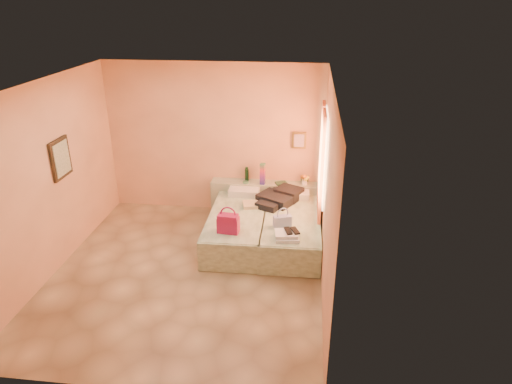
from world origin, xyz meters
TOP-DOWN VIEW (x-y plane):
  - ground at (0.00, 0.00)m, footprint 4.50×4.50m
  - room_walls at (0.21, 0.57)m, footprint 4.02×4.51m
  - headboard_ledge at (0.98, 2.10)m, footprint 2.05×0.30m
  - bed_left at (0.60, 1.05)m, footprint 0.93×2.02m
  - bed_right at (1.50, 1.05)m, footprint 0.93×2.02m
  - water_bottle at (0.60, 2.16)m, footprint 0.08×0.08m
  - rainbow_box at (0.92, 2.02)m, footprint 0.10×0.10m
  - small_dish at (0.60, 2.04)m, footprint 0.12×0.12m
  - green_book at (1.26, 2.06)m, footprint 0.24×0.21m
  - flower_vase at (1.68, 2.08)m, footprint 0.21×0.21m
  - magenta_handbag at (0.56, 0.42)m, footprint 0.34×0.21m
  - khaki_garment at (0.82, 1.37)m, footprint 0.40×0.35m
  - clothes_pile at (1.25, 1.56)m, footprint 0.84×0.84m
  - blue_handbag at (1.37, 0.70)m, footprint 0.31×0.20m
  - towel_stack at (1.47, 0.31)m, footprint 0.37×0.33m
  - sandal_pair at (1.53, 0.36)m, footprint 0.22×0.26m

SIDE VIEW (x-z plane):
  - ground at x=0.00m, z-range 0.00..0.00m
  - bed_left at x=0.60m, z-range 0.00..0.50m
  - bed_right at x=1.50m, z-range 0.00..0.50m
  - headboard_ledge at x=0.98m, z-range 0.00..0.65m
  - khaki_garment at x=0.82m, z-range 0.50..0.56m
  - towel_stack at x=1.47m, z-range 0.50..0.60m
  - blue_handbag at x=1.37m, z-range 0.50..0.68m
  - clothes_pile at x=1.25m, z-range 0.50..0.69m
  - sandal_pair at x=1.53m, z-range 0.60..0.62m
  - magenta_handbag at x=0.56m, z-range 0.50..0.80m
  - small_dish at x=0.60m, z-range 0.65..0.68m
  - green_book at x=1.26m, z-range 0.65..0.68m
  - flower_vase at x=1.68m, z-range 0.65..0.88m
  - water_bottle at x=0.60m, z-range 0.65..0.90m
  - rainbow_box at x=0.92m, z-range 0.65..1.05m
  - room_walls at x=0.21m, z-range 0.38..3.19m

